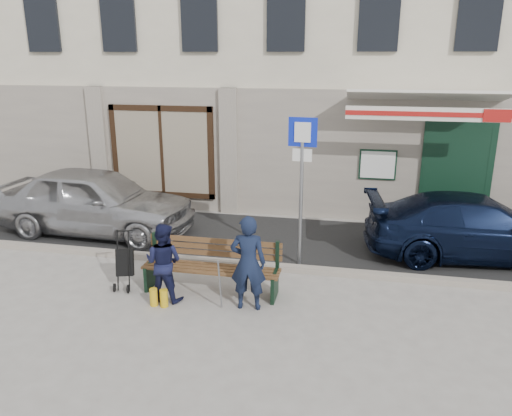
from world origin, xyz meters
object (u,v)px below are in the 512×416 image
(man, at_px, (248,263))
(stroller, at_px, (125,264))
(car_navy, at_px, (477,227))
(parking_sign, at_px, (302,167))
(car_silver, at_px, (95,201))
(bench, at_px, (209,268))
(woman, at_px, (164,262))

(man, distance_m, stroller, 2.34)
(man, bearing_deg, car_navy, -148.24)
(car_navy, height_order, parking_sign, parking_sign)
(stroller, bearing_deg, car_navy, 7.49)
(car_silver, distance_m, stroller, 3.21)
(car_silver, relative_size, man, 2.86)
(car_navy, bearing_deg, man, 120.23)
(car_silver, xyz_separation_m, man, (4.23, -2.84, 0.02))
(car_navy, xyz_separation_m, stroller, (-6.37, -2.76, -0.18))
(bench, bearing_deg, parking_sign, 47.10)
(parking_sign, bearing_deg, woman, -131.86)
(car_silver, height_order, car_navy, car_silver)
(bench, height_order, stroller, stroller)
(man, xyz_separation_m, stroller, (-2.30, 0.29, -0.33))
(car_silver, distance_m, woman, 3.96)
(man, bearing_deg, car_silver, -38.84)
(car_silver, height_order, parking_sign, parking_sign)
(parking_sign, bearing_deg, car_silver, 174.55)
(bench, xyz_separation_m, woman, (-0.65, -0.41, 0.22))
(parking_sign, bearing_deg, stroller, -145.34)
(bench, relative_size, stroller, 2.32)
(car_navy, height_order, woman, woman)
(parking_sign, distance_m, bench, 2.55)
(parking_sign, relative_size, bench, 1.21)
(stroller, bearing_deg, parking_sign, 13.59)
(woman, height_order, stroller, woman)
(woman, bearing_deg, stroller, -10.66)
(man, relative_size, stroller, 1.53)
(bench, bearing_deg, stroller, -174.88)
(car_navy, height_order, stroller, car_navy)
(car_navy, relative_size, man, 2.79)
(car_navy, xyz_separation_m, parking_sign, (-3.46, -1.11, 1.32))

